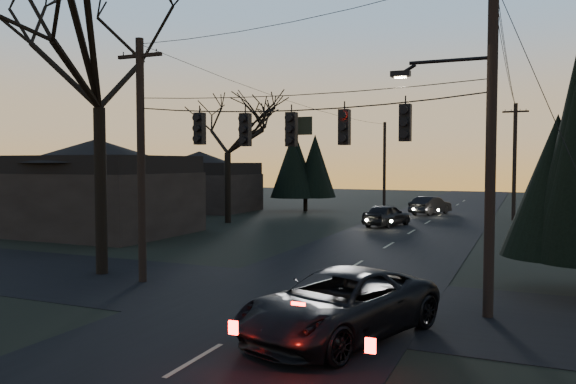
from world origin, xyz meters
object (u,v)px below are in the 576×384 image
at_px(sedan_oncoming_a, 387,215).
at_px(utility_pole_far_r, 513,220).
at_px(utility_pole_far_l, 384,207).
at_px(utility_pole_left, 143,282).
at_px(bare_tree_left, 98,40).
at_px(utility_pole_right, 488,317).
at_px(sedan_oncoming_b, 430,206).
at_px(suv_near, 340,305).

bearing_deg(sedan_oncoming_a, utility_pole_far_r, -120.99).
xyz_separation_m(utility_pole_far_r, utility_pole_far_l, (-11.50, 8.00, 0.00)).
height_order(utility_pole_left, bare_tree_left, bare_tree_left).
bearing_deg(utility_pole_right, sedan_oncoming_b, 101.78).
distance_m(utility_pole_left, utility_pole_far_r, 30.27).
relative_size(utility_pole_right, utility_pole_far_r, 1.18).
relative_size(utility_pole_right, suv_near, 1.75).
xyz_separation_m(utility_pole_left, bare_tree_left, (-2.33, 0.57, 8.75)).
relative_size(sedan_oncoming_a, sedan_oncoming_b, 0.97).
relative_size(utility_pole_far_r, sedan_oncoming_a, 1.99).
distance_m(utility_pole_left, bare_tree_left, 9.07).
xyz_separation_m(utility_pole_right, utility_pole_left, (-11.50, 0.00, 0.00)).
bearing_deg(sedan_oncoming_b, bare_tree_left, 96.13).
distance_m(utility_pole_far_r, sedan_oncoming_b, 6.71).
xyz_separation_m(sedan_oncoming_a, sedan_oncoming_b, (1.32, 9.67, -0.00)).
relative_size(utility_pole_left, utility_pole_far_l, 1.06).
bearing_deg(utility_pole_left, bare_tree_left, 166.30).
height_order(utility_pole_right, sedan_oncoming_a, utility_pole_right).
relative_size(utility_pole_left, sedan_oncoming_b, 1.94).
xyz_separation_m(suv_near, sedan_oncoming_a, (-4.45, 23.82, -0.07)).
distance_m(utility_pole_far_l, bare_tree_left, 36.57).
relative_size(suv_near, sedan_oncoming_b, 1.30).
relative_size(utility_pole_right, utility_pole_far_l, 1.25).
bearing_deg(sedan_oncoming_a, utility_pole_right, 124.93).
bearing_deg(bare_tree_left, utility_pole_left, -13.70).
height_order(utility_pole_far_l, suv_near, utility_pole_far_l).
bearing_deg(utility_pole_far_l, bare_tree_left, -93.76).
height_order(bare_tree_left, sedan_oncoming_b, bare_tree_left).
distance_m(utility_pole_left, utility_pole_far_l, 36.00).
height_order(bare_tree_left, suv_near, bare_tree_left).
relative_size(utility_pole_right, sedan_oncoming_a, 2.34).
distance_m(utility_pole_far_l, sedan_oncoming_a, 15.96).
bearing_deg(bare_tree_left, sedan_oncoming_b, 75.75).
bearing_deg(sedan_oncoming_b, utility_pole_left, 100.61).
bearing_deg(utility_pole_far_r, sedan_oncoming_a, -135.57).
relative_size(bare_tree_left, sedan_oncoming_b, 2.85).
xyz_separation_m(utility_pole_left, sedan_oncoming_a, (3.88, 20.53, 0.73)).
height_order(utility_pole_right, suv_near, utility_pole_right).
distance_m(utility_pole_right, bare_tree_left, 16.37).
relative_size(utility_pole_far_l, sedan_oncoming_a, 1.88).
xyz_separation_m(utility_pole_far_r, bare_tree_left, (-13.83, -27.43, 8.75)).
distance_m(utility_pole_left, sedan_oncoming_b, 30.66).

